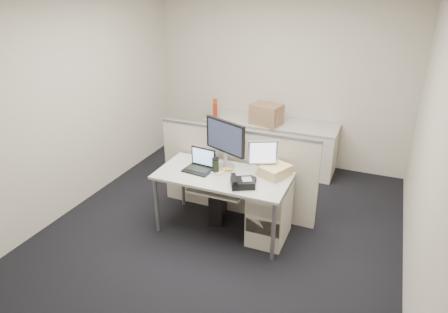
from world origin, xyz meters
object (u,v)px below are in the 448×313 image
at_px(desk_phone, 243,183).
at_px(monitor_main, 225,145).
at_px(desk, 223,180).
at_px(laptop, 198,161).

bearing_deg(desk_phone, monitor_main, 106.16).
height_order(desk, desk_phone, desk_phone).
bearing_deg(monitor_main, desk, -52.25).
relative_size(laptop, desk_phone, 1.30).
bearing_deg(desk_phone, desk, 121.19).
bearing_deg(desk, desk_phone, -30.96).
bearing_deg(monitor_main, desk_phone, -23.08).
bearing_deg(monitor_main, laptop, -118.68).
relative_size(monitor_main, laptop, 1.81).
bearing_deg(laptop, monitor_main, 44.70).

